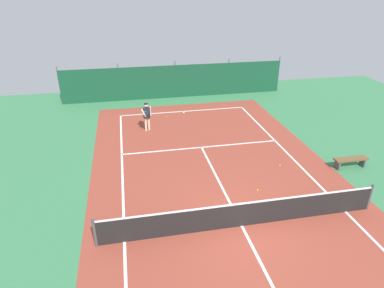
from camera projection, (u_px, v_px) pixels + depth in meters
The scene contains 10 objects.
ground_plane at pixel (242, 226), 11.95m from camera, with size 36.00×36.00×0.00m, color #387A4C.
court_surface at pixel (242, 226), 11.94m from camera, with size 11.02×26.60×0.01m.
tennis_net at pixel (243, 214), 11.72m from camera, with size 10.12×0.10×1.10m.
back_fence at pixel (175, 87), 25.35m from camera, with size 16.30×0.98×2.70m.
tennis_player at pixel (147, 115), 19.21m from camera, with size 0.57×0.82×1.64m.
tennis_ball_near_player at pixel (166, 117), 21.48m from camera, with size 0.07×0.07×0.07m, color #CCDB33.
tennis_ball_midcourt at pixel (258, 190), 13.94m from camera, with size 0.07×0.07×0.07m, color #CCDB33.
tennis_ball_by_sideline at pixel (280, 166), 15.80m from camera, with size 0.07×0.07×0.07m, color #CCDB33.
parked_car at pixel (200, 77), 27.26m from camera, with size 2.38×4.38×1.68m.
courtside_bench at pixel (351, 160), 15.54m from camera, with size 1.60×0.40×0.49m.
Camera 1 is at (-3.61, -8.93, 7.85)m, focal length 31.42 mm.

